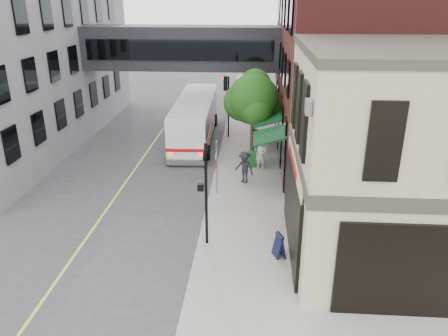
# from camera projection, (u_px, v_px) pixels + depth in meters

# --- Properties ---
(ground) EXTENTS (120.00, 120.00, 0.00)m
(ground) POSITION_uv_depth(u_px,v_px,m) (191.00, 273.00, 16.94)
(ground) COLOR #38383A
(ground) RESTS_ON ground
(sidewalk_main) EXTENTS (4.00, 60.00, 0.15)m
(sidewalk_main) POSITION_uv_depth(u_px,v_px,m) (249.00, 152.00, 29.76)
(sidewalk_main) COLOR gray
(sidewalk_main) RESTS_ON ground
(corner_building) EXTENTS (10.19, 8.12, 8.45)m
(corner_building) POSITION_uv_depth(u_px,v_px,m) (429.00, 159.00, 16.65)
(corner_building) COLOR #BAA78E
(corner_building) RESTS_ON ground
(brick_building) EXTENTS (13.76, 18.00, 14.00)m
(brick_building) POSITION_uv_depth(u_px,v_px,m) (378.00, 47.00, 27.61)
(brick_building) COLOR #501A19
(brick_building) RESTS_ON ground
(skyway_bridge) EXTENTS (14.00, 3.18, 3.00)m
(skyway_bridge) POSITION_uv_depth(u_px,v_px,m) (182.00, 48.00, 31.42)
(skyway_bridge) COLOR black
(skyway_bridge) RESTS_ON ground
(traffic_signal_near) EXTENTS (0.44, 0.22, 4.60)m
(traffic_signal_near) POSITION_uv_depth(u_px,v_px,m) (205.00, 182.00, 17.67)
(traffic_signal_near) COLOR black
(traffic_signal_near) RESTS_ON sidewalk_main
(traffic_signal_far) EXTENTS (0.53, 0.28, 4.50)m
(traffic_signal_far) POSITION_uv_depth(u_px,v_px,m) (227.00, 95.00, 31.45)
(traffic_signal_far) COLOR black
(traffic_signal_far) RESTS_ON sidewalk_main
(street_sign_pole) EXTENTS (0.08, 0.75, 3.00)m
(street_sign_pole) POSITION_uv_depth(u_px,v_px,m) (217.00, 162.00, 22.69)
(street_sign_pole) COLOR gray
(street_sign_pole) RESTS_ON sidewalk_main
(street_tree) EXTENTS (3.80, 3.20, 5.60)m
(street_tree) POSITION_uv_depth(u_px,v_px,m) (253.00, 99.00, 27.61)
(street_tree) COLOR #382619
(street_tree) RESTS_ON sidewalk_main
(lane_marking) EXTENTS (0.12, 40.00, 0.01)m
(lane_marking) POSITION_uv_depth(u_px,v_px,m) (133.00, 172.00, 26.54)
(lane_marking) COLOR #D8CC4C
(lane_marking) RESTS_ON ground
(bus) EXTENTS (3.00, 11.41, 3.05)m
(bus) POSITION_uv_depth(u_px,v_px,m) (195.00, 117.00, 31.86)
(bus) COLOR white
(bus) RESTS_ON ground
(pedestrian_a) EXTENTS (0.75, 0.60, 1.78)m
(pedestrian_a) POSITION_uv_depth(u_px,v_px,m) (261.00, 155.00, 26.34)
(pedestrian_a) COLOR silver
(pedestrian_a) RESTS_ON sidewalk_main
(pedestrian_b) EXTENTS (1.04, 0.91, 1.80)m
(pedestrian_b) POSITION_uv_depth(u_px,v_px,m) (257.00, 143.00, 28.54)
(pedestrian_b) COLOR pink
(pedestrian_b) RESTS_ON sidewalk_main
(pedestrian_c) EXTENTS (1.37, 1.23, 1.84)m
(pedestrian_c) POSITION_uv_depth(u_px,v_px,m) (244.00, 167.00, 24.38)
(pedestrian_c) COLOR black
(pedestrian_c) RESTS_ON sidewalk_main
(newspaper_box) EXTENTS (0.53, 0.49, 0.95)m
(newspaper_box) POSITION_uv_depth(u_px,v_px,m) (252.00, 159.00, 26.87)
(newspaper_box) COLOR #166323
(newspaper_box) RESTS_ON sidewalk_main
(sandwich_board) EXTENTS (0.55, 0.66, 1.02)m
(sandwich_board) POSITION_uv_depth(u_px,v_px,m) (279.00, 245.00, 17.56)
(sandwich_board) COLOR black
(sandwich_board) RESTS_ON sidewalk_main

